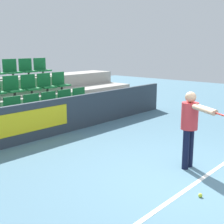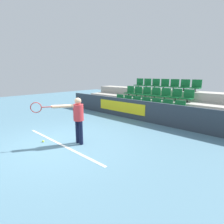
# 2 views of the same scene
# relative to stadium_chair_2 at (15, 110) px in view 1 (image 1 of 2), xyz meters

# --- Properties ---
(ground_plane) EXTENTS (30.00, 30.00, 0.00)m
(ground_plane) POSITION_rel_stadium_chair_2_xyz_m (0.60, -5.09, -0.73)
(ground_plane) COLOR slate
(court_baseline) EXTENTS (4.22, 0.08, 0.01)m
(court_baseline) POSITION_rel_stadium_chair_2_xyz_m (0.60, -5.03, -0.72)
(court_baseline) COLOR white
(court_baseline) RESTS_ON ground
(barrier_wall) EXTENTS (10.06, 0.14, 0.99)m
(barrier_wall) POSITION_rel_stadium_chair_2_xyz_m (0.58, -0.72, -0.23)
(barrier_wall) COLOR #2D3842
(barrier_wall) RESTS_ON ground
(bleacher_tier_front) EXTENTS (9.66, 1.02, 0.45)m
(bleacher_tier_front) POSITION_rel_stadium_chair_2_xyz_m (0.60, -0.13, -0.50)
(bleacher_tier_front) COLOR #ADA89E
(bleacher_tier_front) RESTS_ON ground
(bleacher_tier_middle) EXTENTS (9.66, 1.02, 0.90)m
(bleacher_tier_middle) POSITION_rel_stadium_chair_2_xyz_m (0.60, 0.89, -0.28)
(bleacher_tier_middle) COLOR #ADA89E
(bleacher_tier_middle) RESTS_ON ground
(stadium_chair_2) EXTENTS (0.50, 0.40, 0.62)m
(stadium_chair_2) POSITION_rel_stadium_chair_2_xyz_m (0.00, 0.00, 0.00)
(stadium_chair_2) COLOR #333333
(stadium_chair_2) RESTS_ON bleacher_tier_front
(stadium_chair_3) EXTENTS (0.50, 0.40, 0.62)m
(stadium_chair_3) POSITION_rel_stadium_chair_2_xyz_m (0.60, 0.00, 0.00)
(stadium_chair_3) COLOR #333333
(stadium_chair_3) RESTS_ON bleacher_tier_front
(stadium_chair_4) EXTENTS (0.50, 0.40, 0.62)m
(stadium_chair_4) POSITION_rel_stadium_chair_2_xyz_m (1.20, 0.00, 0.00)
(stadium_chair_4) COLOR #333333
(stadium_chair_4) RESTS_ON bleacher_tier_front
(stadium_chair_5) EXTENTS (0.50, 0.40, 0.62)m
(stadium_chair_5) POSITION_rel_stadium_chair_2_xyz_m (1.80, 0.00, 0.00)
(stadium_chair_5) COLOR #333333
(stadium_chair_5) RESTS_ON bleacher_tier_front
(stadium_chair_6) EXTENTS (0.50, 0.40, 0.62)m
(stadium_chair_6) POSITION_rel_stadium_chair_2_xyz_m (2.41, 0.00, 0.00)
(stadium_chair_6) COLOR #333333
(stadium_chair_6) RESTS_ON bleacher_tier_front
(stadium_chair_10) EXTENTS (0.50, 0.40, 0.62)m
(stadium_chair_10) POSITION_rel_stadium_chair_2_xyz_m (0.60, 1.02, 0.45)
(stadium_chair_10) COLOR #333333
(stadium_chair_10) RESTS_ON bleacher_tier_middle
(stadium_chair_11) EXTENTS (0.50, 0.40, 0.62)m
(stadium_chair_11) POSITION_rel_stadium_chair_2_xyz_m (1.20, 1.02, 0.45)
(stadium_chair_11) COLOR #333333
(stadium_chair_11) RESTS_ON bleacher_tier_middle
(stadium_chair_12) EXTENTS (0.50, 0.40, 0.62)m
(stadium_chair_12) POSITION_rel_stadium_chair_2_xyz_m (1.80, 1.02, 0.45)
(stadium_chair_12) COLOR #333333
(stadium_chair_12) RESTS_ON bleacher_tier_middle
(stadium_chair_13) EXTENTS (0.50, 0.40, 0.62)m
(stadium_chair_13) POSITION_rel_stadium_chair_2_xyz_m (2.41, 1.02, 0.45)
(stadium_chair_13) COLOR #333333
(stadium_chair_13) RESTS_ON bleacher_tier_middle
(stadium_chair_18) EXTENTS (0.50, 0.40, 0.62)m
(stadium_chair_18) POSITION_rel_stadium_chair_2_xyz_m (1.20, 2.04, 0.90)
(stadium_chair_18) COLOR #333333
(stadium_chair_18) RESTS_ON bleacher_tier_back
(stadium_chair_19) EXTENTS (0.50, 0.40, 0.62)m
(stadium_chair_19) POSITION_rel_stadium_chair_2_xyz_m (1.80, 2.04, 0.90)
(stadium_chair_19) COLOR #333333
(stadium_chair_19) RESTS_ON bleacher_tier_back
(stadium_chair_20) EXTENTS (0.50, 0.40, 0.62)m
(stadium_chair_20) POSITION_rel_stadium_chair_2_xyz_m (2.41, 2.04, 0.90)
(stadium_chair_20) COLOR #333333
(stadium_chair_20) RESTS_ON bleacher_tier_back
(tennis_player) EXTENTS (0.90, 1.36, 1.53)m
(tennis_player) POSITION_rel_stadium_chair_2_xyz_m (0.97, -4.62, 0.22)
(tennis_player) COLOR black
(tennis_player) RESTS_ON ground
(tennis_ball) EXTENTS (0.07, 0.07, 0.07)m
(tennis_ball) POSITION_rel_stadium_chair_2_xyz_m (0.01, -5.32, -0.69)
(tennis_ball) COLOR #CCDB33
(tennis_ball) RESTS_ON ground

